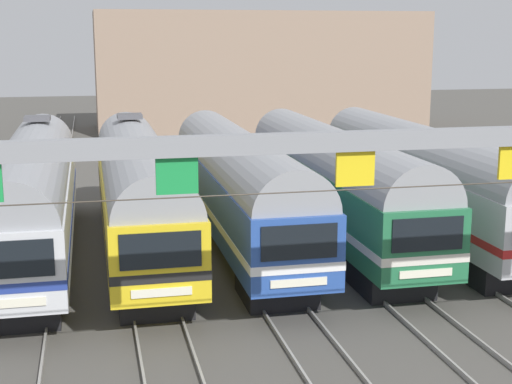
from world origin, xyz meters
name	(u,v)px	position (x,y,z in m)	size (l,w,h in m)	color
ground_plane	(239,247)	(0.00, 0.00, 0.00)	(160.00, 160.00, 0.00)	#4C4944
track_bed	(186,173)	(0.00, 17.00, 0.07)	(17.46, 70.00, 0.15)	gray
commuter_train_silver	(33,192)	(-7.98, 0.00, 2.69)	(2.88, 18.06, 5.05)	silver
commuter_train_yellow	(139,187)	(-3.99, 0.00, 2.69)	(2.88, 18.06, 5.05)	gold
commuter_train_blue	(239,183)	(0.00, -0.01, 2.69)	(2.88, 18.06, 4.77)	#284C9E
commuter_train_green	(333,179)	(3.99, -0.01, 2.69)	(2.88, 18.06, 4.77)	#236B42
commuter_train_stainless	(423,175)	(7.98, -0.01, 2.69)	(2.88, 18.06, 4.77)	#B2B5BA
catenary_gantry	(355,186)	(0.00, -13.50, 5.23)	(21.20, 0.44, 6.97)	gray
maintenance_building	(259,71)	(9.68, 39.16, 5.25)	(29.49, 10.00, 10.51)	gray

